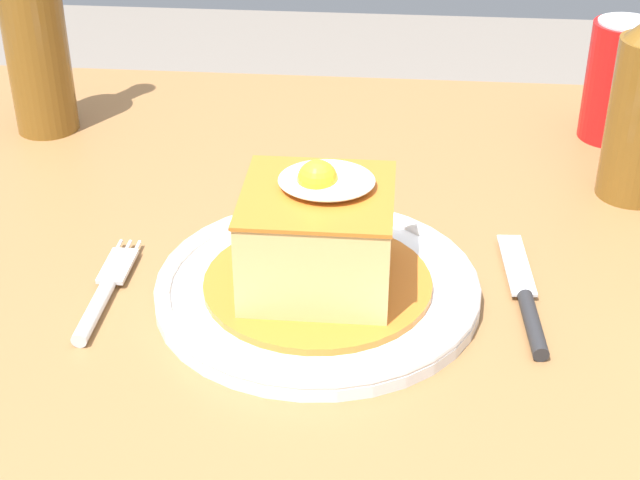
{
  "coord_description": "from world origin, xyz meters",
  "views": [
    {
      "loc": [
        0.04,
        -0.65,
        1.18
      ],
      "look_at": [
        -0.02,
        -0.01,
        0.79
      ],
      "focal_mm": 54.39,
      "sensor_mm": 36.0,
      "label": 1
    }
  ],
  "objects_px": {
    "main_plate": "(318,287)",
    "knife": "(528,306)",
    "beer_bottle_amber": "(35,38)",
    "soda_can": "(618,81)",
    "fork": "(102,296)"
  },
  "relations": [
    {
      "from": "main_plate",
      "to": "knife",
      "type": "xyz_separation_m",
      "value": [
        0.16,
        -0.01,
        -0.0
      ]
    },
    {
      "from": "main_plate",
      "to": "knife",
      "type": "height_order",
      "value": "main_plate"
    },
    {
      "from": "soda_can",
      "to": "beer_bottle_amber",
      "type": "distance_m",
      "value": 0.59
    },
    {
      "from": "main_plate",
      "to": "beer_bottle_amber",
      "type": "bearing_deg",
      "value": 137.3
    },
    {
      "from": "main_plate",
      "to": "beer_bottle_amber",
      "type": "relative_size",
      "value": 0.95
    },
    {
      "from": "main_plate",
      "to": "soda_can",
      "type": "distance_m",
      "value": 0.43
    },
    {
      "from": "beer_bottle_amber",
      "to": "main_plate",
      "type": "bearing_deg",
      "value": -42.7
    },
    {
      "from": "soda_can",
      "to": "beer_bottle_amber",
      "type": "relative_size",
      "value": 0.47
    },
    {
      "from": "main_plate",
      "to": "soda_can",
      "type": "bearing_deg",
      "value": 49.4
    },
    {
      "from": "knife",
      "to": "soda_can",
      "type": "bearing_deg",
      "value": 70.77
    },
    {
      "from": "main_plate",
      "to": "fork",
      "type": "relative_size",
      "value": 1.8
    },
    {
      "from": "fork",
      "to": "soda_can",
      "type": "xyz_separation_m",
      "value": [
        0.44,
        0.35,
        0.06
      ]
    },
    {
      "from": "knife",
      "to": "soda_can",
      "type": "xyz_separation_m",
      "value": [
        0.11,
        0.33,
        0.06
      ]
    },
    {
      "from": "knife",
      "to": "soda_can",
      "type": "relative_size",
      "value": 1.34
    },
    {
      "from": "knife",
      "to": "beer_bottle_amber",
      "type": "distance_m",
      "value": 0.57
    }
  ]
}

